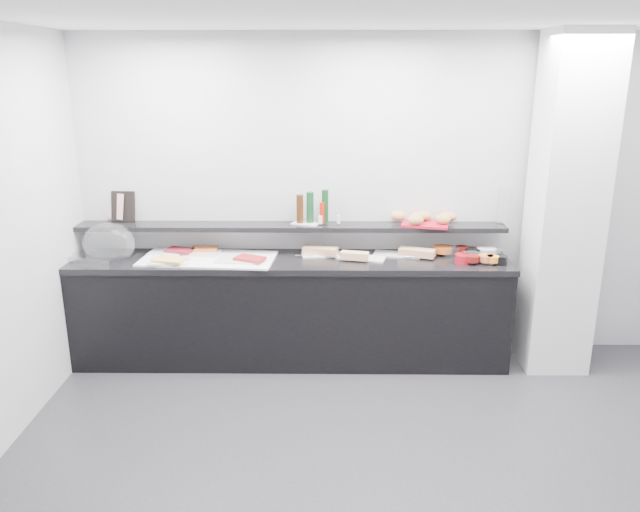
{
  "coord_description": "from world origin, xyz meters",
  "views": [
    {
      "loc": [
        -0.4,
        -3.23,
        2.4
      ],
      "look_at": [
        -0.45,
        1.45,
        1.0
      ],
      "focal_mm": 35.0,
      "sensor_mm": 36.0,
      "label": 1
    }
  ],
  "objects_px": {
    "cloche_base": "(97,257)",
    "sandwich_plate_mid": "(362,258)",
    "condiment_tray": "(306,223)",
    "bread_tray": "(425,224)",
    "framed_print": "(123,206)",
    "carafe": "(504,207)"
  },
  "relations": [
    {
      "from": "condiment_tray",
      "to": "bread_tray",
      "type": "xyz_separation_m",
      "value": [
        1.0,
        -0.03,
        0.0
      ]
    },
    {
      "from": "cloche_base",
      "to": "framed_print",
      "type": "xyz_separation_m",
      "value": [
        0.15,
        0.3,
        0.36
      ]
    },
    {
      "from": "cloche_base",
      "to": "sandwich_plate_mid",
      "type": "relative_size",
      "value": 1.06
    },
    {
      "from": "sandwich_plate_mid",
      "to": "bread_tray",
      "type": "bearing_deg",
      "value": 31.25
    },
    {
      "from": "cloche_base",
      "to": "carafe",
      "type": "bearing_deg",
      "value": 19.67
    },
    {
      "from": "condiment_tray",
      "to": "bread_tray",
      "type": "bearing_deg",
      "value": 18.17
    },
    {
      "from": "sandwich_plate_mid",
      "to": "carafe",
      "type": "bearing_deg",
      "value": 25.1
    },
    {
      "from": "sandwich_plate_mid",
      "to": "bread_tray",
      "type": "distance_m",
      "value": 0.61
    },
    {
      "from": "sandwich_plate_mid",
      "to": "framed_print",
      "type": "relative_size",
      "value": 1.47
    },
    {
      "from": "framed_print",
      "to": "carafe",
      "type": "relative_size",
      "value": 0.87
    },
    {
      "from": "cloche_base",
      "to": "bread_tray",
      "type": "distance_m",
      "value": 2.74
    },
    {
      "from": "cloche_base",
      "to": "condiment_tray",
      "type": "bearing_deg",
      "value": 22.73
    },
    {
      "from": "sandwich_plate_mid",
      "to": "condiment_tray",
      "type": "height_order",
      "value": "condiment_tray"
    },
    {
      "from": "cloche_base",
      "to": "sandwich_plate_mid",
      "type": "height_order",
      "value": "cloche_base"
    },
    {
      "from": "bread_tray",
      "to": "carafe",
      "type": "bearing_deg",
      "value": 17.46
    },
    {
      "from": "sandwich_plate_mid",
      "to": "carafe",
      "type": "height_order",
      "value": "carafe"
    },
    {
      "from": "cloche_base",
      "to": "carafe",
      "type": "relative_size",
      "value": 1.35
    },
    {
      "from": "bread_tray",
      "to": "carafe",
      "type": "relative_size",
      "value": 1.27
    },
    {
      "from": "condiment_tray",
      "to": "sandwich_plate_mid",
      "type": "bearing_deg",
      "value": -1.3
    },
    {
      "from": "cloche_base",
      "to": "bread_tray",
      "type": "bearing_deg",
      "value": 19.54
    },
    {
      "from": "cloche_base",
      "to": "sandwich_plate_mid",
      "type": "bearing_deg",
      "value": 16.53
    },
    {
      "from": "condiment_tray",
      "to": "framed_print",
      "type": "bearing_deg",
      "value": -163.3
    }
  ]
}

